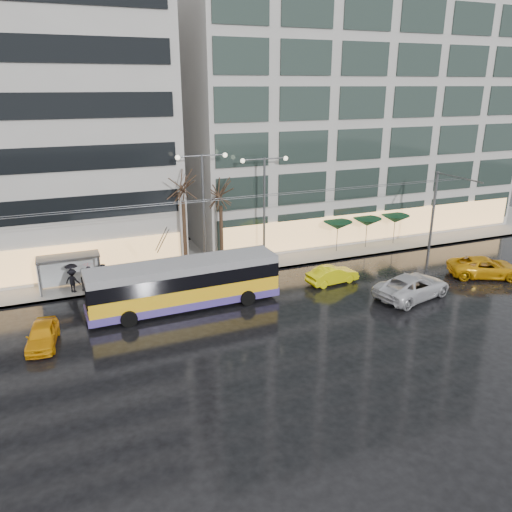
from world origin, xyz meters
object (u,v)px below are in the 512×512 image
taxi_a (42,335)px  trolleybus (185,286)px  street_lamp_near (203,197)px  bus_shelter (63,265)px

taxi_a → trolleybus: bearing=20.0°
taxi_a → street_lamp_near: bearing=41.4°
street_lamp_near → taxi_a: bearing=-146.1°
trolleybus → taxi_a: bearing=-167.5°
trolleybus → bus_shelter: trolleybus is taller
trolleybus → bus_shelter: (-7.21, 5.94, 0.40)m
bus_shelter → taxi_a: 8.13m
bus_shelter → street_lamp_near: street_lamp_near is taller
street_lamp_near → taxi_a: street_lamp_near is taller
trolleybus → taxi_a: (-8.73, -1.94, -0.91)m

